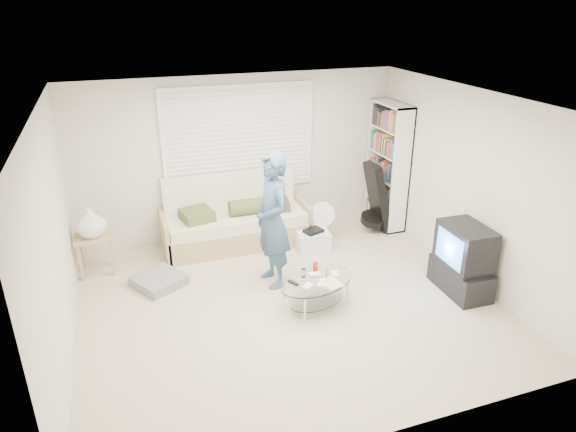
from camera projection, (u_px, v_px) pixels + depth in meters
name	position (u px, v px, depth m)	size (l,w,h in m)	color
ground	(288.00, 303.00, 6.41)	(5.00, 5.00, 0.00)	#B2A48A
room_shell	(275.00, 167.00, 6.18)	(5.02, 4.52, 2.51)	silver
window_blinds	(239.00, 139.00, 7.70)	(2.32, 0.08, 1.62)	silver
futon_sofa	(235.00, 222.00, 7.84)	(2.20, 0.89, 1.08)	tan
grey_floor_pillow	(159.00, 281.00, 6.79)	(0.58, 0.58, 0.13)	slate
side_table	(91.00, 225.00, 6.83)	(0.49, 0.40, 0.98)	tan
bookshelf	(388.00, 166.00, 8.25)	(0.32, 0.85, 2.02)	white
guitar_case	(376.00, 202.00, 8.17)	(0.44, 0.42, 1.13)	black
floor_fan	(321.00, 218.00, 7.89)	(0.39, 0.26, 0.65)	white
storage_bin	(313.00, 241.00, 7.69)	(0.52, 0.39, 0.34)	white
tv_unit	(463.00, 260.00, 6.51)	(0.49, 0.85, 0.91)	black
coffee_table	(317.00, 285.00, 6.22)	(1.15, 0.92, 0.49)	silver
standing_person	(273.00, 221.00, 6.52)	(0.65, 0.43, 1.79)	#314E6D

